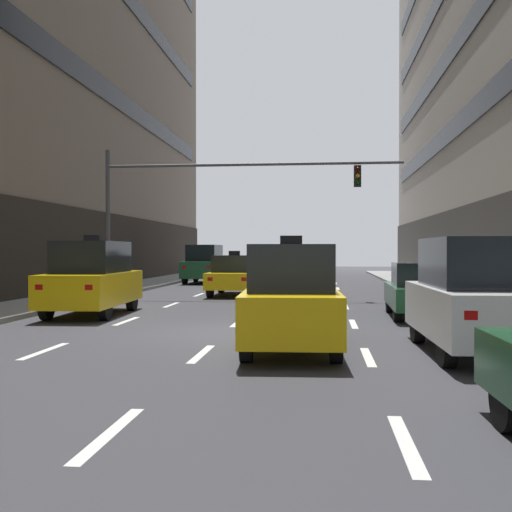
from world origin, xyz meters
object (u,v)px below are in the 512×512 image
(taxi_driving_0, at_px, (92,278))
(taxi_driving_3, at_px, (291,298))
(pedestrian_0, at_px, (475,275))
(traffic_signal_0, at_px, (204,192))
(car_parked_2, at_px, (421,291))
(taxi_driving_1, at_px, (235,276))
(car_driving_2, at_px, (205,264))
(car_parked_1, at_px, (475,296))

(taxi_driving_0, xyz_separation_m, taxi_driving_3, (6.20, -5.84, -0.08))
(taxi_driving_3, xyz_separation_m, pedestrian_0, (6.33, 11.92, -0.02))
(traffic_signal_0, relative_size, pedestrian_0, 7.99)
(taxi_driving_3, height_order, car_parked_2, taxi_driving_3)
(taxi_driving_3, xyz_separation_m, traffic_signal_0, (-4.13, 12.67, 3.27))
(taxi_driving_0, relative_size, pedestrian_0, 3.07)
(taxi_driving_1, distance_m, traffic_signal_0, 3.95)
(taxi_driving_1, distance_m, pedestrian_0, 9.74)
(car_parked_2, relative_size, pedestrian_0, 2.83)
(car_driving_2, xyz_separation_m, car_parked_2, (9.69, -17.72, -0.35))
(taxi_driving_0, height_order, taxi_driving_3, taxi_driving_0)
(taxi_driving_0, xyz_separation_m, car_parked_1, (9.63, -5.90, -0.02))
(taxi_driving_1, bearing_deg, taxi_driving_3, -77.75)
(taxi_driving_0, height_order, taxi_driving_1, taxi_driving_0)
(car_parked_1, bearing_deg, taxi_driving_1, 114.44)
(car_parked_2, bearing_deg, car_driving_2, 118.67)
(taxi_driving_3, distance_m, car_parked_1, 3.42)
(car_parked_2, distance_m, pedestrian_0, 6.40)
(taxi_driving_0, xyz_separation_m, traffic_signal_0, (2.08, 6.83, 3.19))
(car_driving_2, bearing_deg, car_parked_2, -61.33)
(car_driving_2, height_order, taxi_driving_3, car_driving_2)
(traffic_signal_0, height_order, pedestrian_0, traffic_signal_0)
(car_driving_2, distance_m, car_parked_1, 25.88)
(car_driving_2, height_order, car_parked_1, car_driving_2)
(taxi_driving_3, xyz_separation_m, car_parked_2, (3.42, 6.22, -0.24))
(taxi_driving_0, relative_size, car_parked_2, 1.09)
(taxi_driving_3, bearing_deg, car_parked_1, -1.02)
(taxi_driving_0, bearing_deg, traffic_signal_0, 73.10)
(car_parked_2, xyz_separation_m, pedestrian_0, (2.91, 5.70, 0.22))
(car_parked_2, bearing_deg, taxi_driving_3, -118.84)
(traffic_signal_0, bearing_deg, pedestrian_0, -4.11)
(car_parked_1, xyz_separation_m, pedestrian_0, (2.91, 11.98, -0.08))
(car_driving_2, height_order, pedestrian_0, car_driving_2)
(taxi_driving_3, relative_size, traffic_signal_0, 0.36)
(traffic_signal_0, xyz_separation_m, pedestrian_0, (10.46, -0.75, -3.29))
(pedestrian_0, bearing_deg, car_parked_1, -103.64)
(taxi_driving_3, distance_m, car_parked_2, 7.10)
(car_driving_2, relative_size, car_parked_2, 1.10)
(car_driving_2, xyz_separation_m, car_parked_1, (9.69, -24.00, -0.05))
(taxi_driving_1, xyz_separation_m, traffic_signal_0, (-1.02, -1.65, 3.44))
(car_parked_1, height_order, traffic_signal_0, traffic_signal_0)
(taxi_driving_1, relative_size, taxi_driving_3, 1.07)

